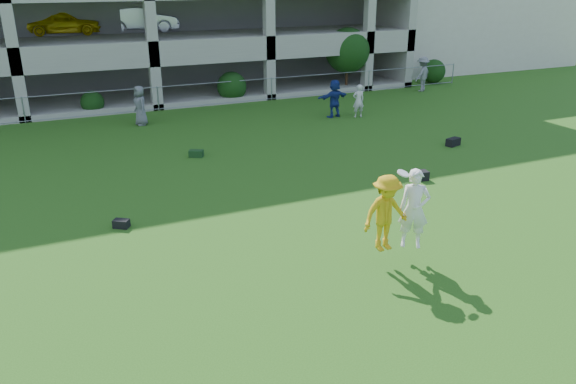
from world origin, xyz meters
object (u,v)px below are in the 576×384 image
bystander_f (422,74)px  frisbee_contest (394,212)px  bystander_d (334,98)px  bystander_c (140,106)px  crate_d (422,175)px  bystander_e (358,101)px

bystander_f → frisbee_contest: bearing=26.3°
bystander_f → frisbee_contest: size_ratio=1.01×
frisbee_contest → bystander_d: bearing=66.6°
bystander_c → crate_d: bystander_c is taller
bystander_d → bystander_e: (1.01, -0.48, -0.11)m
crate_d → frisbee_contest: 6.11m
bystander_f → crate_d: 15.31m
bystander_c → bystander_f: bystander_f is taller
bystander_d → frisbee_contest: frisbee_contest is taller
bystander_f → bystander_c: bearing=-20.6°
bystander_e → bystander_f: bearing=-141.4°
bystander_e → bystander_f: 7.66m
bystander_d → bystander_e: bearing=145.7°
bystander_c → frisbee_contest: size_ratio=0.90×
bystander_f → bystander_e: bearing=5.9°
bystander_d → bystander_e: size_ratio=1.14×
bystander_d → frisbee_contest: size_ratio=0.91×
bystander_c → bystander_d: bystander_d is taller
bystander_d → bystander_f: (7.57, 3.46, 0.09)m
frisbee_contest → bystander_c: bearing=100.3°
crate_d → bystander_e: bearing=72.8°
frisbee_contest → bystander_e: bearing=62.1°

